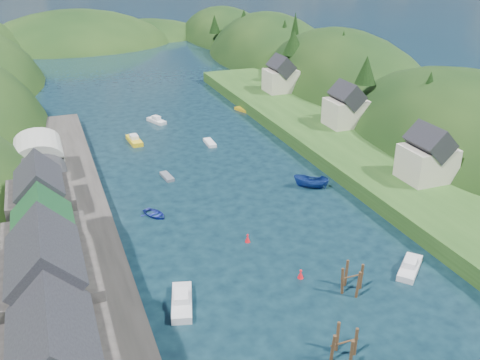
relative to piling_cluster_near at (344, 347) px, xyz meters
name	(u,v)px	position (x,y,z in m)	size (l,w,h in m)	color
ground	(196,153)	(2.10, 53.88, -1.24)	(600.00, 600.00, 0.00)	black
hillside_right	(341,123)	(47.10, 78.88, -8.65)	(36.00, 245.56, 48.00)	black
far_hills	(108,69)	(3.32, 177.88, -12.04)	(103.00, 68.00, 44.00)	black
hill_trees	(178,73)	(3.09, 68.36, 9.93)	(90.93, 149.20, 12.76)	black
quay_left	(70,261)	(-21.90, 23.88, -0.24)	(12.00, 110.00, 2.00)	#2D2B28
terrace_left_grass	(4,272)	(-28.90, 23.88, 0.01)	(12.00, 110.00, 2.50)	#234719
quayside_buildings	(51,286)	(-23.90, 10.27, 5.85)	(8.00, 35.84, 12.90)	#2D2B28
boat_sheds	(40,169)	(-23.90, 42.88, 4.03)	(7.00, 21.00, 7.50)	#2D2D30
terrace_right	(348,148)	(27.10, 43.88, -0.04)	(16.00, 120.00, 2.40)	#234719
right_bank_cottages	(340,108)	(30.10, 52.21, 4.60)	(9.00, 59.24, 8.41)	beige
piling_cluster_near	(344,347)	(0.00, 0.00, 0.00)	(2.86, 2.70, 3.62)	#382314
piling_cluster_far	(352,281)	(6.10, 8.57, 0.05)	(2.81, 2.66, 3.73)	#382314
channel_buoy_near	(301,274)	(2.08, 12.69, -0.76)	(0.70, 0.70, 1.10)	red
channel_buoy_far	(248,239)	(-0.60, 22.12, -0.76)	(0.70, 0.70, 1.10)	red
moored_boats	(254,241)	(-0.23, 20.87, -0.56)	(37.87, 90.53, 2.20)	silver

